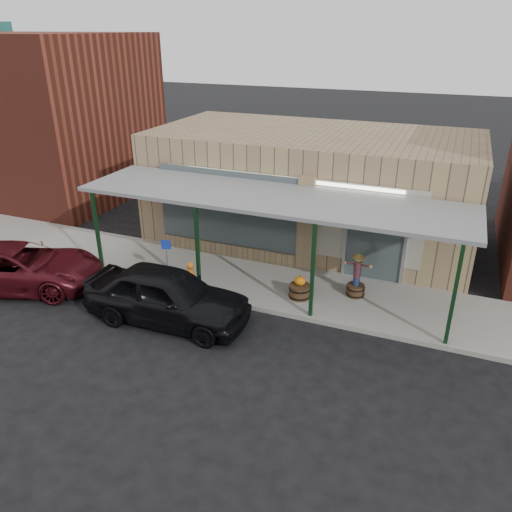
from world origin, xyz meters
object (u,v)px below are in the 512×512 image
at_px(handicap_sign, 167,255).
at_px(parked_sedan, 167,295).
at_px(barrel_pumpkin, 300,290).
at_px(car_maroon, 20,267).
at_px(barrel_scarecrow, 356,282).

relative_size(handicap_sign, parked_sedan, 0.31).
relative_size(barrel_pumpkin, car_maroon, 0.15).
relative_size(barrel_scarecrow, car_maroon, 0.28).
bearing_deg(barrel_scarecrow, barrel_pumpkin, -148.79).
bearing_deg(handicap_sign, parked_sedan, -75.10).
relative_size(parked_sedan, car_maroon, 0.94).
distance_m(barrel_pumpkin, handicap_sign, 4.37).
height_order(barrel_scarecrow, barrel_pumpkin, barrel_scarecrow).
height_order(barrel_scarecrow, parked_sedan, parked_sedan).
xyz_separation_m(parked_sedan, car_maroon, (-5.48, -0.02, -0.10)).
bearing_deg(handicap_sign, barrel_pumpkin, -7.86).
height_order(handicap_sign, car_maroon, handicap_sign).
xyz_separation_m(barrel_pumpkin, handicap_sign, (-4.27, -0.63, 0.68)).
height_order(parked_sedan, car_maroon, parked_sedan).
xyz_separation_m(handicap_sign, parked_sedan, (1.10, -1.81, -0.29)).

